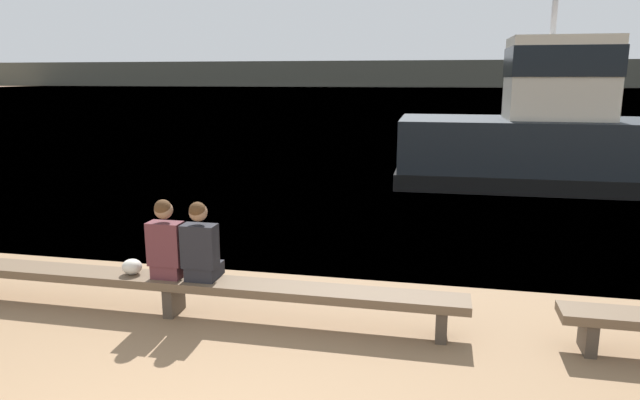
# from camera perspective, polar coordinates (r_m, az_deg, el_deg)

# --- Properties ---
(water_surface) EXTENTS (240.00, 240.00, 0.00)m
(water_surface) POSITION_cam_1_polar(r_m,az_deg,el_deg) (127.51, 11.30, 10.76)
(water_surface) COLOR #386084
(water_surface) RESTS_ON ground
(far_shoreline) EXTENTS (600.00, 12.00, 7.06)m
(far_shoreline) POSITION_cam_1_polar(r_m,az_deg,el_deg) (164.03, 11.59, 12.26)
(far_shoreline) COLOR #4C4C42
(far_shoreline) RESTS_ON ground
(bench_main) EXTENTS (6.82, 0.43, 0.45)m
(bench_main) POSITION_cam_1_polar(r_m,az_deg,el_deg) (7.02, -14.48, -8.13)
(bench_main) COLOR brown
(bench_main) RESTS_ON ground
(person_left) EXTENTS (0.40, 0.42, 0.94)m
(person_left) POSITION_cam_1_polar(r_m,az_deg,el_deg) (6.89, -15.08, -4.22)
(person_left) COLOR #56282D
(person_left) RESTS_ON bench_main
(person_right) EXTENTS (0.40, 0.42, 0.94)m
(person_right) POSITION_cam_1_polar(r_m,az_deg,el_deg) (6.72, -11.84, -4.54)
(person_right) COLOR black
(person_right) RESTS_ON bench_main
(shopping_bag) EXTENTS (0.24, 0.22, 0.19)m
(shopping_bag) POSITION_cam_1_polar(r_m,az_deg,el_deg) (7.21, -18.29, -6.35)
(shopping_bag) COLOR beige
(shopping_bag) RESTS_ON bench_main
(tugboat_red) EXTENTS (7.24, 3.27, 6.64)m
(tugboat_red) POSITION_cam_1_polar(r_m,az_deg,el_deg) (15.73, 21.37, 5.61)
(tugboat_red) COLOR black
(tugboat_red) RESTS_ON water_surface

